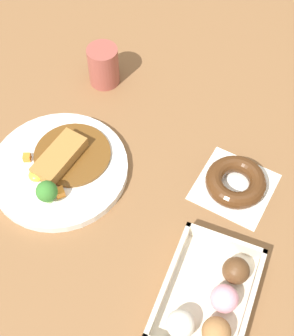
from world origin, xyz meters
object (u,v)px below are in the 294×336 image
at_px(donut_box, 210,301).
at_px(chocolate_ring_donut, 236,182).
at_px(curry_plate, 59,168).
at_px(coffee_mug, 103,66).

distance_m(donut_box, chocolate_ring_donut, 0.24).
bearing_deg(curry_plate, chocolate_ring_donut, -74.12).
height_order(donut_box, coffee_mug, coffee_mug).
xyz_separation_m(donut_box, coffee_mug, (0.40, 0.37, 0.02)).
bearing_deg(donut_box, curry_plate, 67.49).
xyz_separation_m(curry_plate, chocolate_ring_donut, (0.09, -0.32, 0.00)).
xyz_separation_m(donut_box, chocolate_ring_donut, (0.24, 0.02, -0.00)).
distance_m(curry_plate, chocolate_ring_donut, 0.34).
distance_m(curry_plate, coffee_mug, 0.26).
bearing_deg(coffee_mug, chocolate_ring_donut, -115.13).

